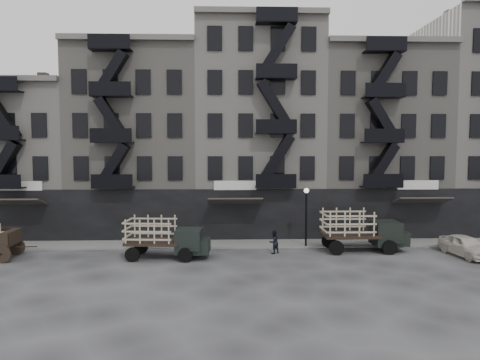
{
  "coord_description": "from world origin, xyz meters",
  "views": [
    {
      "loc": [
        -2.63,
        -27.29,
        6.95
      ],
      "look_at": [
        -1.66,
        4.0,
        4.76
      ],
      "focal_mm": 32.0,
      "sensor_mm": 36.0,
      "label": 1
    }
  ],
  "objects_px": {
    "stake_truck_west": "(165,235)",
    "pedestrian_mid": "(274,242)",
    "stake_truck_east": "(361,228)",
    "car_east": "(465,246)"
  },
  "relations": [
    {
      "from": "stake_truck_east",
      "to": "pedestrian_mid",
      "type": "distance_m",
      "value": 6.18
    },
    {
      "from": "stake_truck_west",
      "to": "car_east",
      "type": "height_order",
      "value": "stake_truck_west"
    },
    {
      "from": "stake_truck_east",
      "to": "pedestrian_mid",
      "type": "xyz_separation_m",
      "value": [
        -6.1,
        -0.53,
        -0.86
      ]
    },
    {
      "from": "pedestrian_mid",
      "to": "stake_truck_west",
      "type": "bearing_deg",
      "value": -28.93
    },
    {
      "from": "pedestrian_mid",
      "to": "car_east",
      "type": "bearing_deg",
      "value": 137.93
    },
    {
      "from": "stake_truck_east",
      "to": "car_east",
      "type": "bearing_deg",
      "value": -14.86
    },
    {
      "from": "car_east",
      "to": "stake_truck_east",
      "type": "bearing_deg",
      "value": 158.11
    },
    {
      "from": "stake_truck_west",
      "to": "pedestrian_mid",
      "type": "distance_m",
      "value": 7.24
    },
    {
      "from": "car_east",
      "to": "pedestrian_mid",
      "type": "bearing_deg",
      "value": 167.57
    },
    {
      "from": "stake_truck_east",
      "to": "car_east",
      "type": "relative_size",
      "value": 1.4
    }
  ]
}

